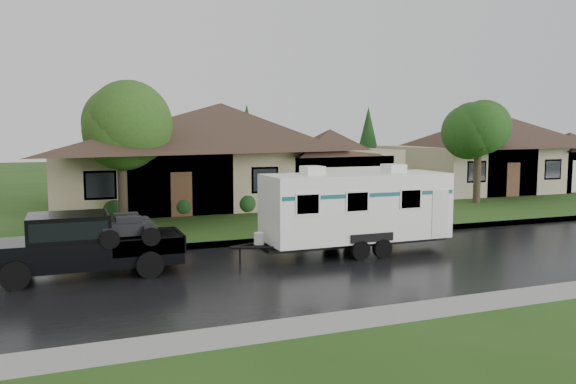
# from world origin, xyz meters

# --- Properties ---
(ground) EXTENTS (140.00, 140.00, 0.00)m
(ground) POSITION_xyz_m (0.00, 0.00, 0.00)
(ground) COLOR #274B17
(ground) RESTS_ON ground
(road) EXTENTS (140.00, 8.00, 0.01)m
(road) POSITION_xyz_m (0.00, -2.00, 0.01)
(road) COLOR black
(road) RESTS_ON ground
(curb) EXTENTS (140.00, 0.50, 0.15)m
(curb) POSITION_xyz_m (0.00, 2.25, 0.07)
(curb) COLOR gray
(curb) RESTS_ON ground
(lawn) EXTENTS (140.00, 26.00, 0.15)m
(lawn) POSITION_xyz_m (0.00, 15.00, 0.07)
(lawn) COLOR #274B17
(lawn) RESTS_ON ground
(house_main) EXTENTS (19.44, 10.80, 6.90)m
(house_main) POSITION_xyz_m (2.29, 13.84, 3.59)
(house_main) COLOR tan
(house_main) RESTS_ON lawn
(house_neighbor) EXTENTS (15.12, 9.72, 6.45)m
(house_neighbor) POSITION_xyz_m (22.27, 14.34, 3.32)
(house_neighbor) COLOR tan
(house_neighbor) RESTS_ON lawn
(tree_left_green) EXTENTS (3.64, 3.64, 6.02)m
(tree_left_green) POSITION_xyz_m (-3.97, 8.07, 4.32)
(tree_left_green) COLOR #382B1E
(tree_left_green) RESTS_ON lawn
(tree_right_green) EXTENTS (3.58, 3.58, 5.93)m
(tree_right_green) POSITION_xyz_m (15.29, 8.29, 4.26)
(tree_right_green) COLOR #382B1E
(tree_right_green) RESTS_ON lawn
(shrub_row) EXTENTS (13.60, 1.00, 1.00)m
(shrub_row) POSITION_xyz_m (2.00, 9.30, 0.65)
(shrub_row) COLOR #143814
(shrub_row) RESTS_ON lawn
(pickup_truck) EXTENTS (5.40, 2.05, 1.80)m
(pickup_truck) POSITION_xyz_m (-5.90, -0.47, 0.96)
(pickup_truck) COLOR black
(pickup_truck) RESTS_ON ground
(travel_trailer) EXTENTS (6.66, 2.34, 2.99)m
(travel_trailer) POSITION_xyz_m (2.90, -0.47, 1.59)
(travel_trailer) COLOR white
(travel_trailer) RESTS_ON ground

